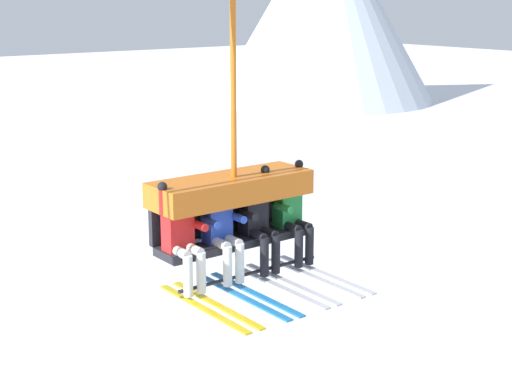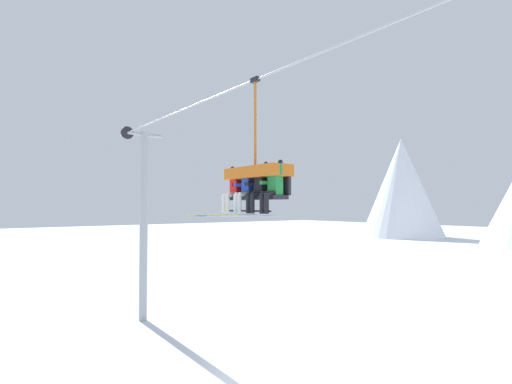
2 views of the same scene
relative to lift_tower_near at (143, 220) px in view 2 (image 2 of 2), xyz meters
name	(u,v)px [view 2 (image 2 of 2)]	position (x,y,z in m)	size (l,w,h in m)	color
mountain_peak_west	(402,187)	(-21.11, 54.00, 3.88)	(13.55, 13.55, 16.73)	white
lift_tower_near	(143,220)	(0.00, 0.00, 0.00)	(0.36, 1.88, 8.64)	#9EA3A8
lift_cable	(250,82)	(9.07, -0.78, 3.87)	(20.14, 0.05, 0.05)	#9EA3A8
chairlift_chair	(257,177)	(9.31, -0.71, 1.36)	(2.05, 0.74, 3.46)	#232328
skier_red	(233,190)	(8.49, -0.92, 1.06)	(0.48, 1.70, 1.34)	red
skier_blue	(244,190)	(9.04, -0.93, 1.04)	(0.46, 1.70, 1.23)	#2847B7
skier_black	(257,188)	(9.59, -0.92, 1.06)	(0.48, 1.70, 1.34)	black
skier_green	(271,187)	(10.13, -0.92, 1.06)	(0.48, 1.70, 1.34)	#23843D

